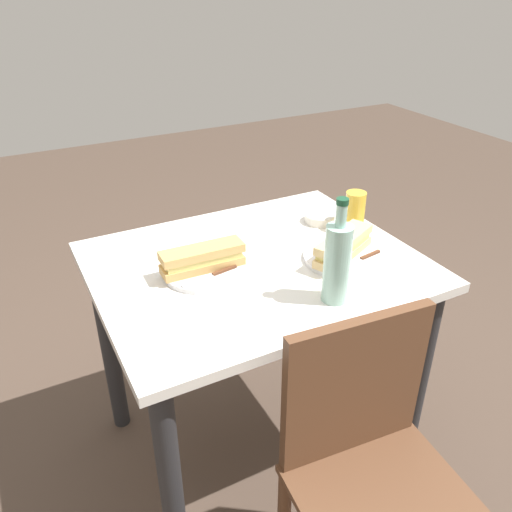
{
  "coord_description": "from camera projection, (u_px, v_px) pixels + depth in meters",
  "views": [
    {
      "loc": [
        0.63,
        1.2,
        1.56
      ],
      "look_at": [
        0.0,
        0.0,
        0.8
      ],
      "focal_mm": 36.49,
      "sensor_mm": 36.0,
      "label": 1
    }
  ],
  "objects": [
    {
      "name": "plate_far",
      "position": [
        342.0,
        258.0,
        1.57
      ],
      "size": [
        0.24,
        0.24,
        0.01
      ],
      "primitive_type": "cylinder",
      "color": "white",
      "rests_on": "dining_table"
    },
    {
      "name": "knife_far",
      "position": [
        361.0,
        259.0,
        1.55
      ],
      "size": [
        0.18,
        0.04,
        0.01
      ],
      "color": "silver",
      "rests_on": "plate_far"
    },
    {
      "name": "chair_far",
      "position": [
        371.0,
        467.0,
        1.25
      ],
      "size": [
        0.43,
        0.43,
        0.87
      ],
      "color": "brown",
      "rests_on": "ground"
    },
    {
      "name": "knife_near",
      "position": [
        213.0,
        275.0,
        1.47
      ],
      "size": [
        0.18,
        0.04,
        0.01
      ],
      "color": "silver",
      "rests_on": "plate_near"
    },
    {
      "name": "olive_bowl",
      "position": [
        320.0,
        218.0,
        1.8
      ],
      "size": [
        0.1,
        0.1,
        0.03
      ],
      "primitive_type": "cylinder",
      "color": "silver",
      "rests_on": "dining_table"
    },
    {
      "name": "beer_glass",
      "position": [
        355.0,
        211.0,
        1.72
      ],
      "size": [
        0.07,
        0.07,
        0.13
      ],
      "primitive_type": "cylinder",
      "color": "gold",
      "rests_on": "dining_table"
    },
    {
      "name": "baguette_sandwich_near",
      "position": [
        202.0,
        258.0,
        1.49
      ],
      "size": [
        0.24,
        0.08,
        0.07
      ],
      "color": "tan",
      "rests_on": "plate_near"
    },
    {
      "name": "water_bottle",
      "position": [
        337.0,
        262.0,
        1.34
      ],
      "size": [
        0.07,
        0.07,
        0.29
      ],
      "color": "#99C6B7",
      "rests_on": "dining_table"
    },
    {
      "name": "baguette_sandwich_far",
      "position": [
        343.0,
        246.0,
        1.55
      ],
      "size": [
        0.25,
        0.17,
        0.07
      ],
      "color": "#DBB77A",
      "rests_on": "plate_far"
    },
    {
      "name": "plate_near",
      "position": [
        203.0,
        271.0,
        1.51
      ],
      "size": [
        0.24,
        0.24,
        0.01
      ],
      "primitive_type": "cylinder",
      "color": "white",
      "rests_on": "dining_table"
    },
    {
      "name": "dining_table",
      "position": [
        256.0,
        301.0,
        1.64
      ],
      "size": [
        0.96,
        0.78,
        0.78
      ],
      "color": "silver",
      "rests_on": "ground"
    },
    {
      "name": "ground_plane",
      "position": [
        256.0,
        441.0,
        1.95
      ],
      "size": [
        8.0,
        8.0,
        0.0
      ],
      "primitive_type": "plane",
      "color": "#47382D"
    }
  ]
}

